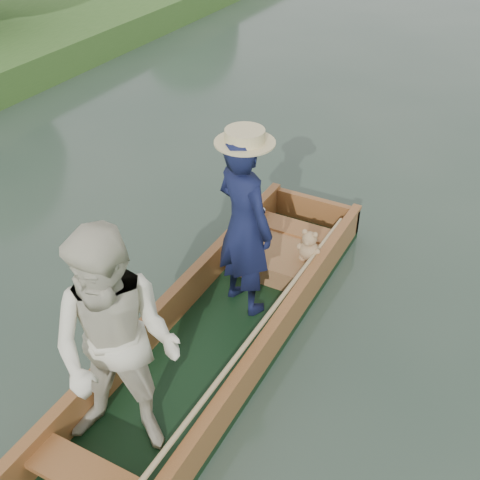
% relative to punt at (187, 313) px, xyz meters
% --- Properties ---
extents(ground, '(120.00, 120.00, 0.00)m').
position_rel_punt_xyz_m(ground, '(0.03, 0.25, -0.74)').
color(ground, '#283D30').
rests_on(ground, ground).
extents(punt, '(1.18, 5.00, 2.02)m').
position_rel_punt_xyz_m(punt, '(0.00, 0.00, 0.00)').
color(punt, black).
rests_on(punt, ground).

